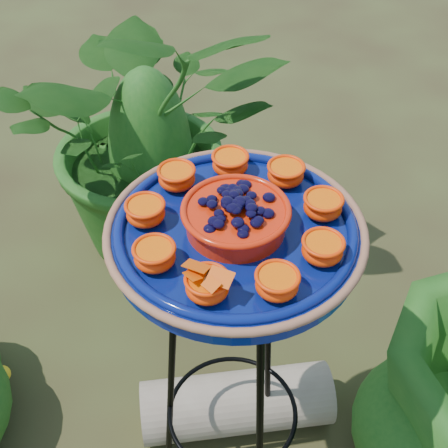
# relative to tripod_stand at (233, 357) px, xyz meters

# --- Properties ---
(tripod_stand) EXTENTS (0.34, 0.35, 0.87)m
(tripod_stand) POSITION_rel_tripod_stand_xyz_m (0.00, 0.00, 0.00)
(tripod_stand) COLOR black
(tripod_stand) RESTS_ON ground
(feeder_dish) EXTENTS (0.48, 0.48, 0.10)m
(feeder_dish) POSITION_rel_tripod_stand_xyz_m (0.00, -0.00, 0.38)
(feeder_dish) COLOR navy
(feeder_dish) RESTS_ON tripod_stand
(driftwood_log) EXTENTS (0.52, 0.47, 0.18)m
(driftwood_log) POSITION_rel_tripod_stand_xyz_m (-0.07, 0.14, -0.44)
(driftwood_log) COLOR gray
(driftwood_log) RESTS_ON ground
(shrub_back_left) EXTENTS (1.14, 1.12, 0.96)m
(shrub_back_left) POSITION_rel_tripod_stand_xyz_m (-0.72, 0.65, -0.05)
(shrub_back_left) COLOR #1A4F15
(shrub_back_left) RESTS_ON ground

